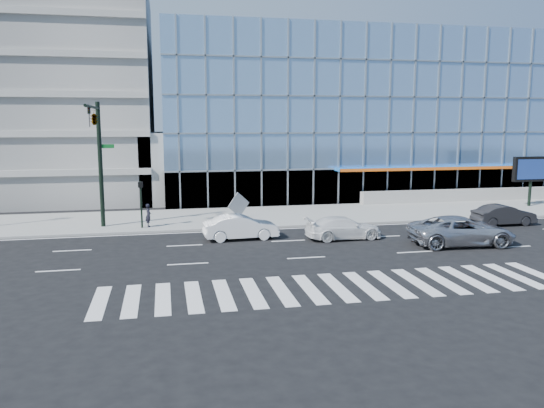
% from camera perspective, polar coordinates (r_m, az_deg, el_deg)
% --- Properties ---
extents(ground, '(160.00, 160.00, 0.00)m').
position_cam_1_polar(ground, '(31.08, 1.76, -3.98)').
color(ground, black).
rests_on(ground, ground).
extents(sidewalk, '(120.00, 8.00, 0.15)m').
position_cam_1_polar(sidewalk, '(38.74, -0.96, -1.32)').
color(sidewalk, gray).
rests_on(sidewalk, ground).
extents(theatre_building, '(42.00, 26.00, 15.00)m').
position_cam_1_polar(theatre_building, '(59.34, 9.30, 9.27)').
color(theatre_building, '#779DC7').
rests_on(theatre_building, ground).
extents(parking_garage, '(24.00, 24.00, 20.00)m').
position_cam_1_polar(parking_garage, '(57.08, -25.20, 11.11)').
color(parking_garage, gray).
rests_on(parking_garage, ground).
extents(ramp_block, '(6.00, 8.00, 6.00)m').
position_cam_1_polar(ramp_block, '(47.66, -10.34, 3.98)').
color(ramp_block, gray).
rests_on(ramp_block, ground).
extents(tower_backdrop, '(14.00, 14.00, 48.00)m').
position_cam_1_polar(tower_backdrop, '(103.55, -25.46, 17.48)').
color(tower_backdrop, gray).
rests_on(tower_backdrop, ground).
extents(retaining_wall, '(30.00, 0.80, 1.00)m').
position_cam_1_polar(retaining_wall, '(51.85, 25.29, 1.05)').
color(retaining_wall, gray).
rests_on(retaining_wall, sidewalk).
extents(traffic_signal, '(1.14, 5.74, 8.00)m').
position_cam_1_polar(traffic_signal, '(34.30, -18.39, 7.17)').
color(traffic_signal, black).
rests_on(traffic_signal, sidewalk).
extents(ped_signal_post, '(0.30, 0.33, 3.00)m').
position_cam_1_polar(ped_signal_post, '(34.79, -13.91, 0.72)').
color(ped_signal_post, black).
rests_on(ped_signal_post, sidewalk).
extents(marquee_sign, '(3.20, 0.43, 4.00)m').
position_cam_1_polar(marquee_sign, '(47.55, 26.13, 3.30)').
color(marquee_sign, black).
rests_on(marquee_sign, sidewalk).
extents(silver_suv, '(6.07, 3.16, 1.63)m').
position_cam_1_polar(silver_suv, '(31.74, 19.73, -2.72)').
color(silver_suv, silver).
rests_on(silver_suv, ground).
extents(white_suv, '(4.63, 2.03, 1.32)m').
position_cam_1_polar(white_suv, '(31.77, 7.69, -2.56)').
color(white_suv, white).
rests_on(white_suv, ground).
extents(white_sedan, '(4.49, 1.77, 1.45)m').
position_cam_1_polar(white_sedan, '(31.43, -3.38, -2.50)').
color(white_sedan, white).
rests_on(white_sedan, ground).
extents(dark_sedan, '(4.21, 1.51, 1.38)m').
position_cam_1_polar(dark_sedan, '(38.94, 23.66, -1.09)').
color(dark_sedan, black).
rests_on(dark_sedan, ground).
extents(pedestrian, '(0.43, 0.60, 1.53)m').
position_cam_1_polar(pedestrian, '(35.21, -13.16, -1.18)').
color(pedestrian, black).
rests_on(pedestrian, sidewalk).
extents(tilted_panel, '(1.66, 0.88, 1.83)m').
position_cam_1_polar(tilted_panel, '(37.74, -3.61, -0.08)').
color(tilted_panel, '#9B9B9B').
rests_on(tilted_panel, sidewalk).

